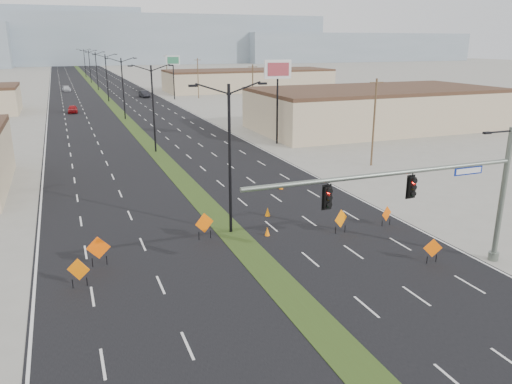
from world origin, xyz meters
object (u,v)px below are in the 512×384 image
object	(u,v)px
cone_0	(267,232)
cone_1	(268,212)
cone_3	(204,218)
car_mid	(144,94)
construction_sign_4	(433,249)
construction_sign_5	(387,214)
cone_2	(281,186)
streetlight_4	(97,70)
construction_sign_3	(341,219)
construction_sign_2	(204,224)
streetlight_2	(123,87)
streetlight_6	(85,62)
construction_sign_1	(98,249)
pole_sign_east_near	(278,75)
car_far	(66,89)
streetlight_5	(90,65)
streetlight_1	(153,106)
streetlight_0	(230,155)
car_left	(73,109)
pole_sign_east_far	(173,64)
construction_sign_0	(79,270)
streetlight_3	(107,76)
signal_mast	(439,191)

from	to	relation	value
cone_0	cone_1	distance (m)	3.95
cone_3	cone_1	bearing A→B (deg)	-3.87
car_mid	construction_sign_4	size ratio (longest dim) A/B	3.05
construction_sign_5	cone_2	distance (m)	11.56
cone_2	streetlight_4	bearing A→B (deg)	94.13
construction_sign_3	cone_3	distance (m)	9.74
construction_sign_3	cone_2	world-z (taller)	construction_sign_3
streetlight_4	construction_sign_2	xyz separation A→B (m)	(-2.00, -112.53, -4.34)
streetlight_2	cone_0	size ratio (longest dim) A/B	16.68
cone_3	streetlight_6	bearing A→B (deg)	89.58
streetlight_6	construction_sign_1	bearing A→B (deg)	-92.97
pole_sign_east_near	car_far	bearing A→B (deg)	112.83
streetlight_5	streetlight_1	bearing A→B (deg)	-90.00
cone_3	cone_2	bearing A→B (deg)	33.76
cone_0	cone_3	world-z (taller)	cone_3
streetlight_5	construction_sign_3	xyz separation A→B (m)	(6.89, -142.88, -4.42)
streetlight_0	car_left	size ratio (longest dim) A/B	2.45
pole_sign_east_far	streetlight_6	bearing A→B (deg)	117.45
construction_sign_0	construction_sign_5	size ratio (longest dim) A/B	1.13
cone_2	cone_0	bearing A→B (deg)	-118.90
streetlight_6	cone_3	world-z (taller)	streetlight_6
streetlight_2	construction_sign_4	bearing A→B (deg)	-81.71
streetlight_2	construction_sign_0	bearing A→B (deg)	-99.38
pole_sign_east_far	streetlight_1	bearing A→B (deg)	-86.81
streetlight_3	car_far	size ratio (longest dim) A/B	2.18
cone_1	streetlight_2	bearing A→B (deg)	93.84
streetlight_4	cone_1	xyz separation A→B (m)	(3.62, -109.85, -5.09)
car_mid	construction_sign_1	world-z (taller)	construction_sign_1
car_far	cone_2	size ratio (longest dim) A/B	7.50
construction_sign_5	cone_1	size ratio (longest dim) A/B	2.24
construction_sign_5	pole_sign_east_near	bearing A→B (deg)	58.27
cone_1	cone_2	world-z (taller)	cone_1
streetlight_5	construction_sign_0	distance (m)	145.08
pole_sign_east_far	streetlight_4	bearing A→B (deg)	134.25
signal_mast	streetlight_3	size ratio (longest dim) A/B	1.63
construction_sign_4	cone_0	xyz separation A→B (m)	(-7.39, 7.51, -0.59)
streetlight_5	car_mid	world-z (taller)	streetlight_5
signal_mast	cone_0	distance (m)	11.60
car_left	cone_1	distance (m)	66.41
streetlight_6	construction_sign_0	distance (m)	173.01
car_mid	construction_sign_0	xyz separation A→B (m)	(-18.68, -94.55, 0.21)
signal_mast	construction_sign_0	distance (m)	19.71
streetlight_1	cone_0	size ratio (longest dim) A/B	16.68
construction_sign_5	pole_sign_east_near	distance (m)	31.56
construction_sign_1	construction_sign_4	distance (m)	19.48
cone_3	construction_sign_1	bearing A→B (deg)	-147.86
car_far	construction_sign_4	bearing A→B (deg)	-86.66
streetlight_3	cone_2	bearing A→B (deg)	-84.35
streetlight_0	construction_sign_5	distance (m)	11.92
streetlight_4	signal_mast	bearing A→B (deg)	-85.99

